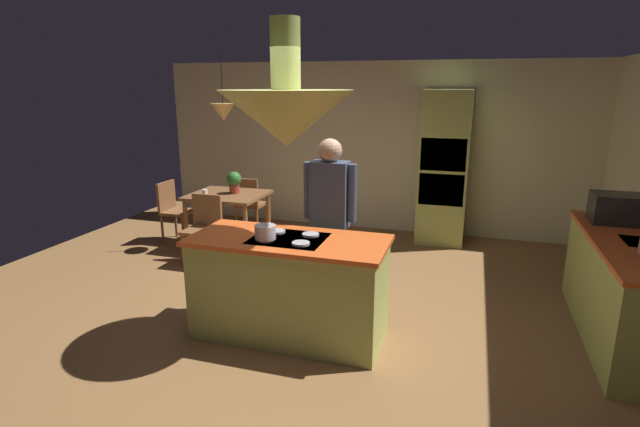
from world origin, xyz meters
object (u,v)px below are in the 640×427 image
object	(u,v)px
chair_by_back_wall	(249,201)
cooking_pot_on_cooktop	(265,232)
microwave_on_counter	(618,209)
oven_tower	(444,168)
chair_facing_island	(204,224)
cup_on_table	(205,193)
dining_table	(228,201)
chair_at_corner	(173,207)
potted_plant_on_table	(234,181)
kitchen_island	(289,287)
person_at_island	(330,213)

from	to	relation	value
chair_by_back_wall	cooking_pot_on_cooktop	bearing A→B (deg)	118.09
microwave_on_counter	oven_tower	bearing A→B (deg)	133.45
oven_tower	chair_facing_island	bearing A→B (deg)	-147.29
cup_on_table	cooking_pot_on_cooktop	distance (m)	2.68
cup_on_table	cooking_pot_on_cooktop	world-z (taller)	cooking_pot_on_cooktop
dining_table	cup_on_table	world-z (taller)	cup_on_table
oven_tower	chair_at_corner	xyz separation A→B (m)	(-3.68, -1.14, -0.57)
potted_plant_on_table	cup_on_table	distance (m)	0.43
kitchen_island	person_at_island	xyz separation A→B (m)	(0.18, 0.66, 0.53)
chair_at_corner	cooking_pot_on_cooktop	world-z (taller)	cooking_pot_on_cooktop
chair_by_back_wall	microwave_on_counter	distance (m)	4.77
cup_on_table	chair_by_back_wall	bearing A→B (deg)	75.86
potted_plant_on_table	cooking_pot_on_cooktop	xyz separation A→B (m)	(1.46, -2.29, 0.07)
kitchen_island	oven_tower	xyz separation A→B (m)	(1.10, 3.24, 0.61)
microwave_on_counter	potted_plant_on_table	bearing A→B (deg)	170.37
oven_tower	microwave_on_counter	world-z (taller)	oven_tower
kitchen_island	cooking_pot_on_cooktop	xyz separation A→B (m)	(-0.16, -0.13, 0.54)
chair_at_corner	microwave_on_counter	xyz separation A→B (m)	(5.42, -0.69, 0.56)
cooking_pot_on_cooktop	dining_table	bearing A→B (deg)	124.63
oven_tower	chair_at_corner	size ratio (longest dim) A/B	2.47
chair_at_corner	cup_on_table	bearing A→B (deg)	-108.19
oven_tower	dining_table	distance (m)	3.05
person_at_island	microwave_on_counter	bearing A→B (deg)	15.71
dining_table	chair_at_corner	xyz separation A→B (m)	(-0.88, -0.00, -0.15)
kitchen_island	cup_on_table	world-z (taller)	kitchen_island
cooking_pot_on_cooktop	person_at_island	bearing A→B (deg)	66.60
kitchen_island	chair_at_corner	world-z (taller)	kitchen_island
chair_by_back_wall	potted_plant_on_table	bearing A→B (deg)	97.60
cup_on_table	cooking_pot_on_cooktop	size ratio (longest dim) A/B	0.50
dining_table	person_at_island	bearing A→B (deg)	-37.45
cup_on_table	person_at_island	bearing A→B (deg)	-30.23
kitchen_island	dining_table	bearing A→B (deg)	128.99
dining_table	potted_plant_on_table	world-z (taller)	potted_plant_on_table
chair_by_back_wall	kitchen_island	bearing A→B (deg)	121.68
oven_tower	person_at_island	xyz separation A→B (m)	(-0.92, -2.58, -0.08)
person_at_island	oven_tower	bearing A→B (deg)	70.43
person_at_island	cooking_pot_on_cooktop	size ratio (longest dim) A/B	9.57
chair_at_corner	cup_on_table	world-z (taller)	chair_at_corner
microwave_on_counter	person_at_island	bearing A→B (deg)	-164.29
potted_plant_on_table	microwave_on_counter	bearing A→B (deg)	-9.63
chair_by_back_wall	chair_at_corner	world-z (taller)	same
cooking_pot_on_cooktop	potted_plant_on_table	bearing A→B (deg)	122.50
dining_table	kitchen_island	bearing A→B (deg)	-51.01
kitchen_island	oven_tower	distance (m)	3.48
chair_by_back_wall	cup_on_table	world-z (taller)	chair_by_back_wall
dining_table	potted_plant_on_table	xyz separation A→B (m)	(0.08, 0.06, 0.28)
dining_table	chair_by_back_wall	size ratio (longest dim) A/B	1.15
cup_on_table	chair_at_corner	bearing A→B (deg)	161.81
chair_at_corner	cooking_pot_on_cooktop	xyz separation A→B (m)	(2.42, -2.23, 0.50)
kitchen_island	chair_facing_island	xyz separation A→B (m)	(-1.70, 1.45, 0.04)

